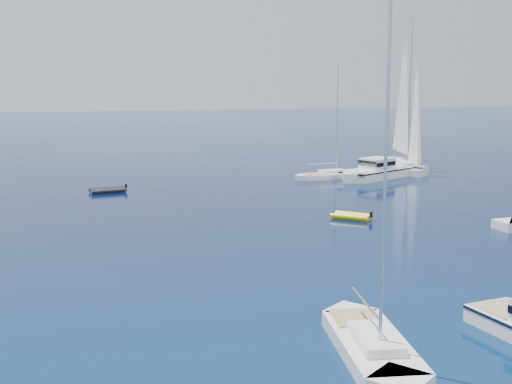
# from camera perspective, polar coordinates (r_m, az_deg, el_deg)

# --- Properties ---
(ground) EXTENTS (400.00, 400.00, 0.00)m
(ground) POSITION_cam_1_polar(r_m,az_deg,el_deg) (34.31, 3.23, -10.55)
(ground) COLOR navy
(ground) RESTS_ON ground
(motor_cruiser_distant) EXTENTS (11.88, 8.68, 3.04)m
(motor_cruiser_distant) POSITION_cam_1_polar(r_m,az_deg,el_deg) (80.60, 9.83, 1.10)
(motor_cruiser_distant) COLOR white
(motor_cruiser_distant) RESTS_ON ground
(sailboat_fore) EXTENTS (4.09, 10.95, 15.70)m
(sailboat_fore) POSITION_cam_1_polar(r_m,az_deg,el_deg) (30.78, 9.56, -13.12)
(sailboat_fore) COLOR silver
(sailboat_fore) RESTS_ON ground
(sailboat_centre) EXTENTS (9.33, 3.46, 13.39)m
(sailboat_centre) POSITION_cam_1_polar(r_m,az_deg,el_deg) (79.96, 6.06, 1.12)
(sailboat_centre) COLOR white
(sailboat_centre) RESTS_ON ground
(sailboat_sails_r) EXTENTS (3.40, 11.98, 17.50)m
(sailboat_sails_r) POSITION_cam_1_polar(r_m,az_deg,el_deg) (91.06, 12.06, 2.01)
(sailboat_sails_r) COLOR silver
(sailboat_sails_r) RESTS_ON ground
(sailboat_sails_far) EXTENTS (5.53, 13.26, 18.93)m
(sailboat_sails_far) POSITION_cam_1_polar(r_m,az_deg,el_deg) (88.06, 12.17, 1.75)
(sailboat_sails_far) COLOR white
(sailboat_sails_far) RESTS_ON ground
(tender_yellow) EXTENTS (3.78, 3.61, 0.95)m
(tender_yellow) POSITION_cam_1_polar(r_m,az_deg,el_deg) (57.82, 7.89, -2.23)
(tender_yellow) COLOR yellow
(tender_yellow) RESTS_ON ground
(tender_grey_far) EXTENTS (4.08, 2.71, 0.95)m
(tender_grey_far) POSITION_cam_1_polar(r_m,az_deg,el_deg) (71.71, -12.16, -0.03)
(tender_grey_far) COLOR black
(tender_grey_far) RESTS_ON ground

